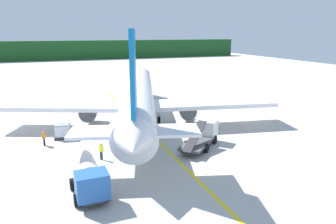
# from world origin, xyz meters

# --- Properties ---
(airliner_foreground) EXTENTS (34.16, 40.89, 11.90)m
(airliner_foreground) POSITION_xyz_m (32.01, 21.36, 3.39)
(airliner_foreground) COLOR white
(airliner_foreground) RESTS_ON ground
(service_truck_fuel) EXTENTS (6.04, 6.03, 2.69)m
(service_truck_fuel) POSITION_xyz_m (36.17, 11.02, 1.17)
(service_truck_fuel) COLOR white
(service_truck_fuel) RESTS_ON ground
(service_truck_catering) EXTENTS (2.61, 5.74, 2.40)m
(service_truck_catering) POSITION_xyz_m (23.53, 4.40, 1.39)
(service_truck_catering) COLOR #2659A5
(service_truck_catering) RESTS_ON ground
(cargo_container_near) EXTENTS (2.03, 2.03, 1.85)m
(cargo_container_near) POSITION_xyz_m (22.39, 18.49, 0.87)
(cargo_container_near) COLOR #333338
(cargo_container_near) RESTS_ON ground
(crew_marshaller) EXTENTS (0.36, 0.60, 1.62)m
(crew_marshaller) POSITION_xyz_m (20.38, 16.52, 0.95)
(crew_marshaller) COLOR #191E33
(crew_marshaller) RESTS_ON ground
(crew_loader_left) EXTENTS (0.43, 0.55, 1.66)m
(crew_loader_left) POSITION_xyz_m (25.42, 10.57, 0.98)
(crew_loader_left) COLOR #191E33
(crew_loader_left) RESTS_ON ground
(apron_guide_line) EXTENTS (0.30, 60.00, 0.01)m
(apron_guide_line) POSITION_xyz_m (32.05, 16.91, 0.01)
(apron_guide_line) COLOR yellow
(apron_guide_line) RESTS_ON ground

